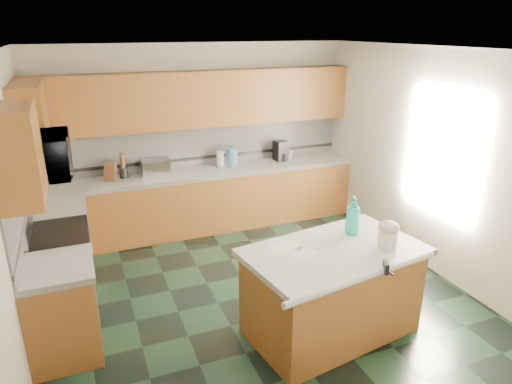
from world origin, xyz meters
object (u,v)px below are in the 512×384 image
toaster_oven (156,167)px  coffee_maker (281,151)px  treat_jar (387,239)px  knife_block (111,171)px  soap_bottle_island (353,215)px  island_base (332,294)px  island_top (334,252)px

toaster_oven → coffee_maker: size_ratio=1.26×
treat_jar → knife_block: (-2.24, 3.10, 0.03)m
treat_jar → toaster_oven: bearing=135.7°
soap_bottle_island → island_base: bearing=-125.2°
island_top → soap_bottle_island: 0.48m
toaster_oven → coffee_maker: coffee_maker is taller
treat_jar → island_base: bearing=178.8°
island_top → toaster_oven: size_ratio=4.27×
island_base → coffee_maker: size_ratio=5.08×
island_top → coffee_maker: bearing=66.0°
toaster_oven → soap_bottle_island: bearing=-60.8°
knife_block → coffee_maker: size_ratio=0.81×
coffee_maker → soap_bottle_island: bearing=-104.5°
island_base → knife_block: bearing=112.1°
toaster_oven → island_top: bearing=-68.5°
island_top → coffee_maker: coffee_maker is taller
knife_block → coffee_maker: (2.57, 0.03, 0.03)m
toaster_oven → coffee_maker: bearing=0.8°
coffee_maker → treat_jar: bearing=-101.1°
treat_jar → toaster_oven: 3.51m
island_base → coffee_maker: bearing=66.0°
island_top → treat_jar: bearing=-28.1°
coffee_maker → toaster_oven: bearing=175.7°
treat_jar → soap_bottle_island: bearing=124.5°
knife_block → toaster_oven: knife_block is taller
soap_bottle_island → toaster_oven: bearing=138.9°
treat_jar → soap_bottle_island: soap_bottle_island is taller
treat_jar → knife_block: knife_block is taller
treat_jar → knife_block: bearing=143.9°
soap_bottle_island → coffee_maker: bearing=100.2°
island_top → knife_block: size_ratio=6.69×
island_top → knife_block: bearing=112.1°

